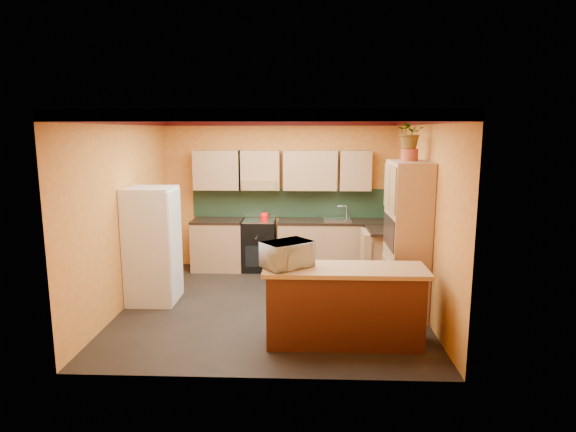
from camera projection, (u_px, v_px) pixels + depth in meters
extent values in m
plane|color=black|center=(272.00, 305.00, 6.99)|extent=(4.20, 4.20, 0.00)
cube|color=white|center=(271.00, 115.00, 6.51)|extent=(4.20, 4.20, 0.04)
cube|color=gold|center=(280.00, 194.00, 8.82)|extent=(4.20, 0.04, 2.70)
cube|color=gold|center=(256.00, 250.00, 4.69)|extent=(4.20, 0.04, 2.70)
cube|color=gold|center=(124.00, 212.00, 6.83)|extent=(0.04, 4.20, 2.70)
cube|color=gold|center=(422.00, 214.00, 6.67)|extent=(0.04, 4.20, 2.70)
cube|color=#1D3523|center=(293.00, 203.00, 8.83)|extent=(3.70, 0.02, 0.53)
cube|color=#1D3523|center=(401.00, 210.00, 8.08)|extent=(0.02, 1.40, 0.53)
cube|color=tan|center=(285.00, 170.00, 8.57)|extent=(3.10, 0.34, 0.70)
cylinder|color=white|center=(274.00, 119.00, 7.11)|extent=(0.26, 0.26, 0.06)
cube|color=tan|center=(294.00, 246.00, 8.67)|extent=(3.65, 0.60, 0.88)
cube|color=black|center=(294.00, 221.00, 8.59)|extent=(3.65, 0.62, 0.04)
cube|color=black|center=(259.00, 245.00, 8.69)|extent=(0.58, 0.58, 0.91)
cube|color=silver|center=(337.00, 220.00, 8.56)|extent=(0.48, 0.40, 0.03)
cube|color=tan|center=(386.00, 258.00, 7.87)|extent=(0.60, 0.80, 0.88)
cube|color=black|center=(387.00, 230.00, 7.79)|extent=(0.62, 0.80, 0.04)
cube|color=white|center=(152.00, 245.00, 7.00)|extent=(0.68, 0.66, 1.70)
cube|color=tan|center=(407.00, 239.00, 6.51)|extent=(0.48, 0.90, 2.10)
cylinder|color=#A84028|center=(410.00, 155.00, 6.36)|extent=(0.22, 0.22, 0.16)
imported|color=tan|center=(411.00, 132.00, 6.31)|extent=(0.48, 0.45, 0.43)
cube|color=#4D2211|center=(344.00, 308.00, 5.67)|extent=(1.80, 0.55, 0.88)
cube|color=tan|center=(345.00, 270.00, 5.58)|extent=(1.90, 0.65, 0.05)
imported|color=white|center=(287.00, 254.00, 5.58)|extent=(0.66, 0.63, 0.30)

